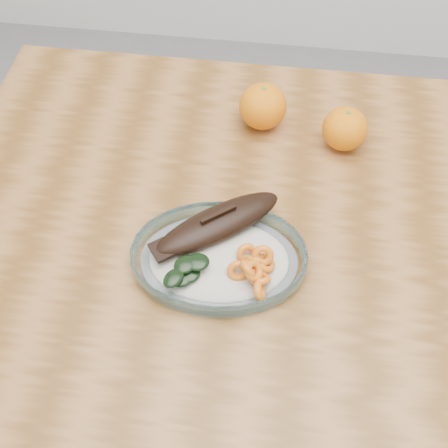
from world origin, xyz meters
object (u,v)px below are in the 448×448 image
object	(u,v)px
dining_table	(292,260)
orange_left	(263,106)
plated_meal	(219,255)
orange_right	(345,129)

from	to	relation	value
dining_table	orange_left	xyz separation A→B (m)	(-0.08, 0.23, 0.14)
dining_table	plated_meal	xyz separation A→B (m)	(-0.12, -0.08, 0.12)
orange_left	orange_right	size ratio (longest dim) A/B	1.09
dining_table	orange_right	world-z (taller)	orange_right
orange_left	dining_table	bearing A→B (deg)	-70.80
dining_table	plated_meal	bearing A→B (deg)	-145.25
dining_table	orange_right	distance (m)	0.25
plated_meal	orange_left	world-z (taller)	orange_left
dining_table	orange_left	size ratio (longest dim) A/B	13.97
orange_left	orange_right	world-z (taller)	orange_left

